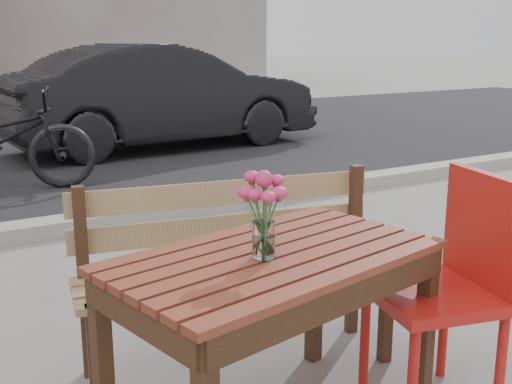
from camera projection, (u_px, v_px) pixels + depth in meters
The scene contains 6 objects.
street at pixel (3, 180), 6.55m from camera, with size 30.00×8.12×0.12m.
main_table at pixel (274, 284), 2.28m from camera, with size 1.27×0.88×0.72m.
main_bench at pixel (233, 250), 2.85m from camera, with size 1.47×0.69×0.88m.
red_chair at pixel (455, 275), 2.50m from camera, with size 0.57×0.57×0.95m.
main_vase at pixel (264, 204), 2.15m from camera, with size 0.17×0.17×0.31m.
parked_car at pixel (162, 96), 8.53m from camera, with size 1.45×4.16×1.37m, color black.
Camera 1 is at (-1.11, -1.75, 1.45)m, focal length 45.00 mm.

